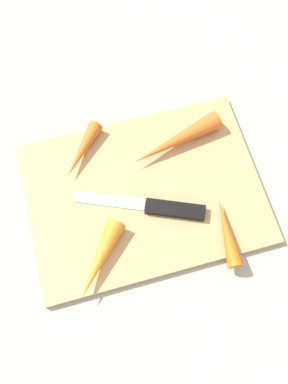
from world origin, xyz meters
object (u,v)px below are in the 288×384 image
object	(u,v)px
knife	(166,209)
carrot_shortest	(82,150)
cutting_board	(144,193)
carrot_long	(100,260)
carrot_longest	(176,141)
carrot_short	(227,232)

from	to	relation	value
knife	carrot_shortest	world-z (taller)	carrot_shortest
cutting_board	carrot_long	size ratio (longest dim) A/B	3.06
cutting_board	carrot_longest	distance (m)	0.10
knife	carrot_longest	xyz separation A→B (m)	(0.05, 0.10, 0.01)
carrot_shortest	carrot_longest	bearing A→B (deg)	119.72
carrot_longest	carrot_shortest	bearing A→B (deg)	-23.98
knife	carrot_longest	world-z (taller)	carrot_longest
cutting_board	knife	distance (m)	0.05
carrot_long	carrot_shortest	distance (m)	0.18
carrot_long	cutting_board	bearing A→B (deg)	172.48
cutting_board	carrot_longest	size ratio (longest dim) A/B	2.35
carrot_long	carrot_longest	distance (m)	0.22
knife	cutting_board	bearing A→B (deg)	-32.92
cutting_board	carrot_shortest	xyz separation A→B (m)	(-0.08, 0.09, 0.02)
cutting_board	carrot_short	bearing A→B (deg)	-44.26
carrot_long	carrot_short	world-z (taller)	carrot_long
knife	carrot_short	distance (m)	0.10
cutting_board	carrot_longest	xyz separation A→B (m)	(0.07, 0.06, 0.02)
knife	carrot_long	bearing A→B (deg)	46.91
carrot_long	carrot_short	xyz separation A→B (m)	(0.19, -0.01, -0.00)
carrot_longest	carrot_long	bearing A→B (deg)	29.21
carrot_short	carrot_longest	bearing A→B (deg)	15.52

